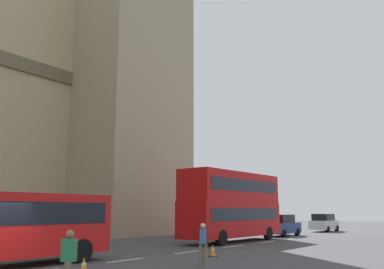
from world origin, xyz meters
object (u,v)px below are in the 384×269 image
(sedan_lead, at_px, (282,225))
(traffic_cone_west, at_px, (84,266))
(sedan_trailing, at_px, (324,223))
(pedestrian_by_kerb, at_px, (203,242))
(pedestrian_near_cones, at_px, (69,259))
(traffic_cone_middle, at_px, (213,251))
(double_decker_bus, at_px, (233,203))

(sedan_lead, distance_m, traffic_cone_west, 24.78)
(sedan_trailing, distance_m, pedestrian_by_kerb, 30.47)
(sedan_lead, height_order, pedestrian_near_cones, sedan_lead)
(pedestrian_near_cones, height_order, pedestrian_by_kerb, same)
(traffic_cone_middle, distance_m, pedestrian_near_cones, 10.21)
(double_decker_bus, xyz_separation_m, sedan_lead, (8.33, 0.17, -1.80))
(sedan_lead, distance_m, traffic_cone_middle, 17.64)
(traffic_cone_west, xyz_separation_m, pedestrian_near_cones, (-2.58, -2.60, 0.63))
(pedestrian_by_kerb, bearing_deg, sedan_trailing, 10.81)
(traffic_cone_west, xyz_separation_m, pedestrian_by_kerb, (4.53, -1.94, 0.63))
(traffic_cone_west, bearing_deg, sedan_lead, 9.21)
(sedan_lead, xyz_separation_m, pedestrian_by_kerb, (-19.93, -5.90, -0.00))
(pedestrian_near_cones, relative_size, pedestrian_by_kerb, 1.00)
(sedan_trailing, xyz_separation_m, traffic_cone_west, (-34.45, -3.77, -0.63))
(traffic_cone_middle, bearing_deg, sedan_trailing, 8.88)
(sedan_lead, xyz_separation_m, pedestrian_near_cones, (-27.03, -6.56, -0.00))
(pedestrian_by_kerb, bearing_deg, traffic_cone_west, 156.81)
(double_decker_bus, distance_m, pedestrian_near_cones, 19.85)
(traffic_cone_middle, xyz_separation_m, pedestrian_near_cones, (-9.96, -2.14, 0.63))
(pedestrian_near_cones, distance_m, pedestrian_by_kerb, 7.14)
(double_decker_bus, bearing_deg, traffic_cone_middle, -154.07)
(traffic_cone_west, bearing_deg, double_decker_bus, 13.25)
(sedan_lead, distance_m, pedestrian_by_kerb, 20.78)
(sedan_lead, relative_size, traffic_cone_west, 7.59)
(traffic_cone_west, height_order, pedestrian_by_kerb, pedestrian_by_kerb)
(double_decker_bus, relative_size, traffic_cone_west, 17.38)
(traffic_cone_middle, height_order, pedestrian_by_kerb, pedestrian_by_kerb)
(double_decker_bus, distance_m, sedan_lead, 8.52)
(sedan_lead, distance_m, pedestrian_near_cones, 27.82)
(traffic_cone_west, bearing_deg, sedan_trailing, 6.25)
(traffic_cone_middle, bearing_deg, traffic_cone_west, 176.48)
(traffic_cone_west, relative_size, pedestrian_near_cones, 0.34)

